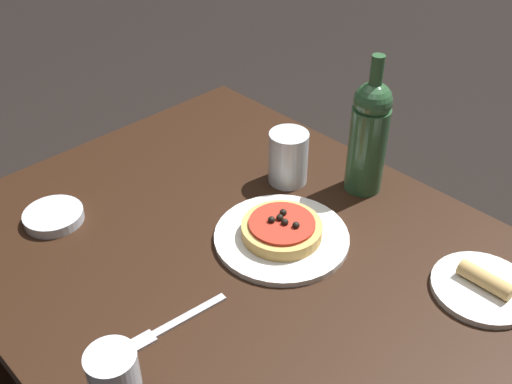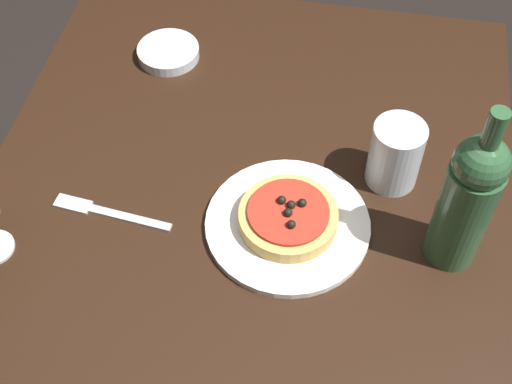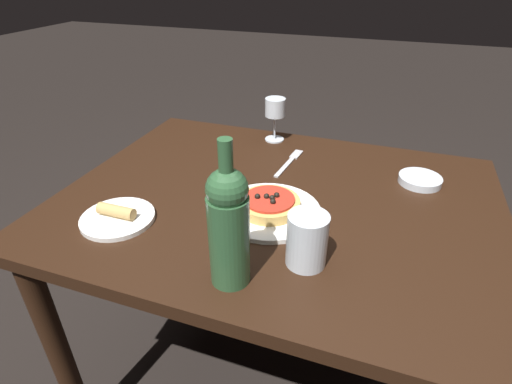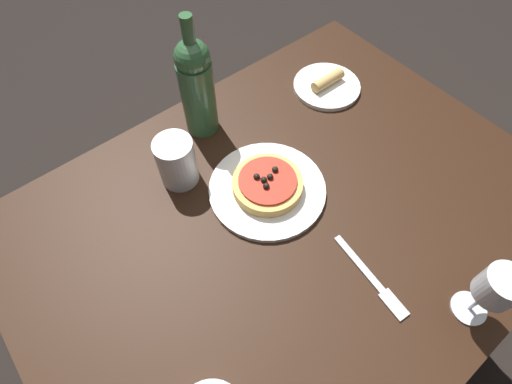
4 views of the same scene
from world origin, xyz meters
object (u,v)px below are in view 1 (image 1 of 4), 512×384
fork (167,327)px  side_bowl (54,216)px  pizza (283,230)px  dinner_plate (283,238)px  wine_glass (114,375)px  water_cup (288,157)px  dining_table (252,299)px  wine_bottle (368,134)px  side_plate (483,287)px

fork → side_bowl: bearing=-84.8°
pizza → dinner_plate: bearing=-38.1°
wine_glass → fork: 0.21m
water_cup → dining_table: bearing=-60.7°
dinner_plate → pizza: bearing=141.9°
dining_table → water_cup: size_ratio=9.74×
dinner_plate → fork: (0.02, -0.29, -0.00)m
dining_table → wine_bottle: 0.41m
side_bowl → side_plate: (0.70, 0.44, -0.00)m
dinner_plate → wine_bottle: size_ratio=0.86×
fork → wine_bottle: bearing=-170.9°
fork → side_plate: size_ratio=1.12×
dinner_plate → water_cup: 0.21m
water_cup → side_bowl: water_cup is taller
side_plate → wine_bottle: bearing=164.3°
dinner_plate → side_bowl: bearing=-141.6°
dinner_plate → side_plate: bearing=24.8°
dining_table → dinner_plate: size_ratio=4.42×
wine_bottle → side_plate: wine_bottle is taller
dining_table → water_cup: water_cup is taller
dining_table → fork: fork is taller
wine_bottle → fork: size_ratio=1.52×
dining_table → pizza: pizza is taller
dinner_plate → pizza: (-0.00, 0.00, 0.02)m
wine_glass → water_cup: bearing=113.0°
dining_table → wine_glass: size_ratio=7.74×
dining_table → dinner_plate: dinner_plate is taller
water_cup → dinner_plate: bearing=-48.9°
side_bowl → fork: size_ratio=0.59×
dining_table → pizza: (0.00, 0.08, 0.14)m
pizza → wine_glass: size_ratio=1.04×
pizza → wine_glass: 0.46m
dining_table → fork: (0.02, -0.22, 0.11)m
wine_bottle → side_plate: size_ratio=1.70×
wine_bottle → water_cup: (-0.13, -0.10, -0.07)m
dinner_plate → wine_bottle: bearing=91.4°
wine_glass → pizza: bearing=105.0°
dinner_plate → water_cup: bearing=131.1°
dinner_plate → wine_glass: (0.12, -0.44, 0.10)m
wine_bottle → water_cup: bearing=-142.6°
water_cup → wine_bottle: bearing=37.4°
wine_glass → side_bowl: wine_glass is taller
water_cup → side_plate: water_cup is taller
side_bowl → wine_glass: bearing=-17.9°
wine_glass → fork: size_ratio=0.75×
wine_glass → side_bowl: 0.51m
dining_table → side_plate: (0.34, 0.23, 0.12)m
pizza → water_cup: size_ratio=1.31×
dining_table → wine_bottle: size_ratio=3.79×
water_cup → side_plate: size_ratio=0.66×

